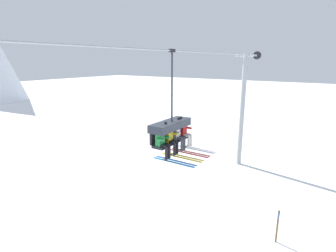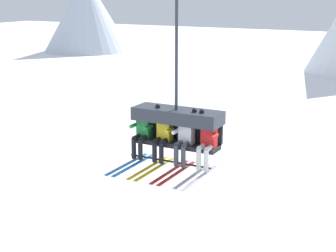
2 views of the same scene
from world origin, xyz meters
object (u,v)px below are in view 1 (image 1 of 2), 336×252
at_px(skier_white, 179,134).
at_px(skier_red, 185,131).
at_px(chairlift_chair, 170,128).
at_px(trail_sign, 278,224).
at_px(skier_yellow, 171,138).
at_px(lift_tower_far, 242,108).
at_px(skier_green, 163,142).

distance_m(skier_white, skier_red, 0.54).
bearing_deg(chairlift_chair, skier_white, -37.42).
bearing_deg(trail_sign, skier_yellow, 132.36).
relative_size(lift_tower_far, skier_red, 5.11).
distance_m(chairlift_chair, skier_green, 0.92).
xyz_separation_m(skier_white, trail_sign, (2.73, -3.60, -4.30)).
xyz_separation_m(lift_tower_far, chairlift_chair, (-11.23, -0.71, 1.00)).
xyz_separation_m(skier_green, skier_white, (1.11, 0.01, 0.02)).
bearing_deg(lift_tower_far, skier_green, -175.59).
relative_size(chairlift_chair, skier_yellow, 2.27).
xyz_separation_m(skier_white, skier_red, (0.54, 0.00, 0.00)).
bearing_deg(chairlift_chair, skier_yellow, -142.58).
bearing_deg(skier_red, skier_green, -179.76).
xyz_separation_m(lift_tower_far, skier_green, (-12.06, -0.93, 0.67)).
bearing_deg(trail_sign, lift_tower_far, 28.84).
xyz_separation_m(skier_yellow, skier_white, (0.56, 0.00, 0.00)).
bearing_deg(skier_white, skier_yellow, 180.00).
distance_m(skier_green, skier_red, 1.65).
xyz_separation_m(lift_tower_far, skier_white, (-10.95, -0.92, 0.69)).
relative_size(skier_yellow, trail_sign, 1.06).
bearing_deg(chairlift_chair, skier_green, -165.09).
height_order(skier_white, trail_sign, skier_white).
relative_size(lift_tower_far, chairlift_chair, 2.25).
bearing_deg(skier_white, skier_green, -179.65).
relative_size(chairlift_chair, skier_green, 2.27).
bearing_deg(skier_green, chairlift_chair, 14.91).
relative_size(skier_green, skier_red, 1.00).
height_order(chairlift_chair, skier_white, chairlift_chair).
relative_size(chairlift_chair, trail_sign, 2.41).
relative_size(skier_red, trail_sign, 1.06).
bearing_deg(trail_sign, skier_red, 121.21).
height_order(lift_tower_far, trail_sign, lift_tower_far).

